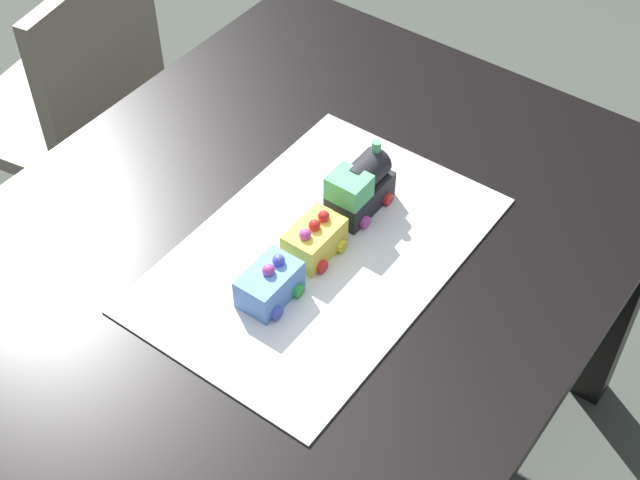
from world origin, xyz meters
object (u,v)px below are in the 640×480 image
(cake_car_tanker_sky_blue, at_px, (270,284))
(cake_locomotive, at_px, (360,187))
(dining_table, at_px, (271,306))
(cake_car_gondola_lemon, at_px, (315,239))
(chair, at_px, (74,112))

(cake_car_tanker_sky_blue, bearing_deg, cake_locomotive, -180.00)
(dining_table, relative_size, cake_locomotive, 10.00)
(dining_table, bearing_deg, cake_locomotive, 166.62)
(cake_locomotive, relative_size, cake_car_tanker_sky_blue, 1.40)
(cake_car_gondola_lemon, relative_size, cake_car_tanker_sky_blue, 1.00)
(dining_table, relative_size, chair, 1.63)
(chair, distance_m, cake_car_tanker_sky_blue, 0.99)
(chair, bearing_deg, dining_table, 60.86)
(chair, relative_size, cake_locomotive, 6.14)
(dining_table, relative_size, cake_car_gondola_lemon, 14.00)
(cake_locomotive, xyz_separation_m, cake_car_gondola_lemon, (0.13, 0.00, -0.02))
(cake_locomotive, bearing_deg, chair, -96.15)
(cake_locomotive, bearing_deg, cake_car_tanker_sky_blue, 0.00)
(dining_table, height_order, cake_car_gondola_lemon, cake_car_gondola_lemon)
(chair, bearing_deg, cake_car_gondola_lemon, 65.60)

